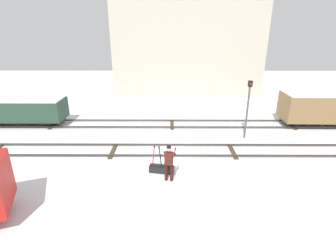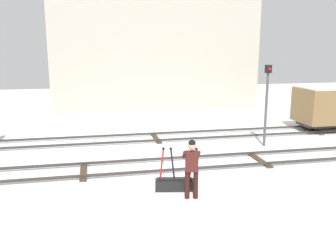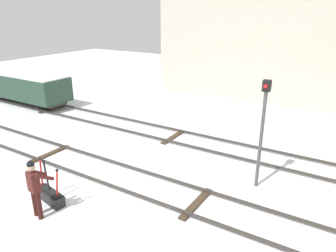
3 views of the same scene
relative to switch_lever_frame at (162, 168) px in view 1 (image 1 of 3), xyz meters
The scene contains 9 objects.
ground_plane 2.41m from the switch_lever_frame, 75.87° to the left, with size 60.00×60.00×0.00m, color white.
track_main_line 2.41m from the switch_lever_frame, 75.87° to the left, with size 44.00×1.94×0.18m.
track_siding_near 6.80m from the switch_lever_frame, 85.05° to the left, with size 44.00×1.94×0.18m.
switch_lever_frame is the anchor object (origin of this frame).
rail_worker 1.14m from the switch_lever_frame, 62.48° to the right, with size 0.62×0.72×1.86m.
signal_post 7.28m from the switch_lever_frame, 39.72° to the left, with size 0.24×0.32×3.79m.
apartment_building 18.18m from the switch_lever_frame, 82.54° to the left, with size 15.40×5.32×10.50m.
freight_car_near_switch 13.47m from the switch_lever_frame, 30.29° to the left, with size 5.86×2.40×2.44m.
freight_car_back_track 12.58m from the switch_lever_frame, 147.33° to the left, with size 6.38×2.10×2.01m.
Camera 1 is at (-0.21, -13.90, 6.92)m, focal length 28.05 mm.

